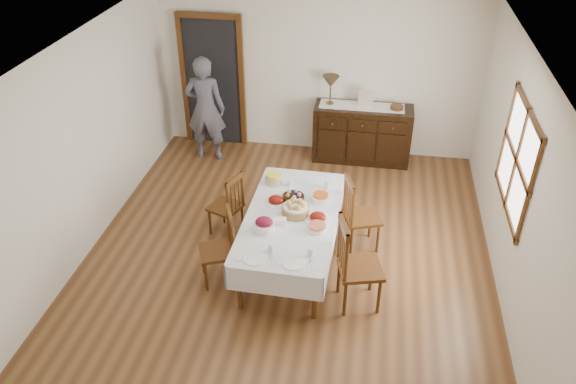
% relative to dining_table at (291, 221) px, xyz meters
% --- Properties ---
extents(ground, '(6.00, 6.00, 0.00)m').
position_rel_dining_table_xyz_m(ground, '(-0.06, 0.02, -0.62)').
color(ground, brown).
extents(room_shell, '(5.02, 6.02, 2.65)m').
position_rel_dining_table_xyz_m(room_shell, '(-0.20, 0.44, 1.02)').
color(room_shell, white).
rests_on(room_shell, ground).
extents(dining_table, '(1.10, 2.09, 0.71)m').
position_rel_dining_table_xyz_m(dining_table, '(0.00, 0.00, 0.00)').
color(dining_table, white).
rests_on(dining_table, ground).
extents(chair_left_near, '(0.52, 0.52, 0.94)m').
position_rel_dining_table_xyz_m(chair_left_near, '(-0.75, -0.43, -0.15)').
color(chair_left_near, '#4D290E').
rests_on(chair_left_near, ground).
extents(chair_left_far, '(0.48, 0.48, 0.90)m').
position_rel_dining_table_xyz_m(chair_left_far, '(-0.90, 0.45, -0.17)').
color(chair_left_far, '#4D290E').
rests_on(chair_left_far, ground).
extents(chair_right_near, '(0.57, 0.57, 1.11)m').
position_rel_dining_table_xyz_m(chair_right_near, '(0.79, -0.58, -0.06)').
color(chair_right_near, '#4D290E').
rests_on(chair_right_near, ground).
extents(chair_right_far, '(0.53, 0.53, 1.01)m').
position_rel_dining_table_xyz_m(chair_right_far, '(0.77, 0.45, -0.11)').
color(chair_right_far, '#4D290E').
rests_on(chair_right_far, ground).
extents(sideboard, '(1.52, 0.55, 0.91)m').
position_rel_dining_table_xyz_m(sideboard, '(0.69, 2.74, -0.17)').
color(sideboard, black).
rests_on(sideboard, ground).
extents(person, '(0.58, 0.39, 1.81)m').
position_rel_dining_table_xyz_m(person, '(-1.74, 2.42, 0.28)').
color(person, '#504F5B').
rests_on(person, ground).
extents(bread_basket, '(0.32, 0.32, 0.18)m').
position_rel_dining_table_xyz_m(bread_basket, '(0.04, 0.03, 0.16)').
color(bread_basket, olive).
rests_on(bread_basket, dining_table).
extents(egg_basket, '(0.27, 0.27, 0.11)m').
position_rel_dining_table_xyz_m(egg_basket, '(-0.03, 0.32, 0.12)').
color(egg_basket, black).
rests_on(egg_basket, dining_table).
extents(ham_platter_a, '(0.28, 0.28, 0.11)m').
position_rel_dining_table_xyz_m(ham_platter_a, '(-0.22, 0.23, 0.12)').
color(ham_platter_a, white).
rests_on(ham_platter_a, dining_table).
extents(ham_platter_b, '(0.32, 0.32, 0.11)m').
position_rel_dining_table_xyz_m(ham_platter_b, '(0.32, -0.04, 0.12)').
color(ham_platter_b, white).
rests_on(ham_platter_b, dining_table).
extents(beet_bowl, '(0.24, 0.24, 0.16)m').
position_rel_dining_table_xyz_m(beet_bowl, '(-0.26, -0.33, 0.16)').
color(beet_bowl, white).
rests_on(beet_bowl, dining_table).
extents(carrot_bowl, '(0.24, 0.24, 0.09)m').
position_rel_dining_table_xyz_m(carrot_bowl, '(0.30, 0.37, 0.13)').
color(carrot_bowl, white).
rests_on(carrot_bowl, dining_table).
extents(pineapple_bowl, '(0.22, 0.22, 0.13)m').
position_rel_dining_table_xyz_m(pineapple_bowl, '(-0.33, 0.67, 0.15)').
color(pineapple_bowl, tan).
rests_on(pineapple_bowl, dining_table).
extents(casserole_dish, '(0.22, 0.22, 0.07)m').
position_rel_dining_table_xyz_m(casserole_dish, '(0.33, -0.24, 0.12)').
color(casserole_dish, white).
rests_on(casserole_dish, dining_table).
extents(butter_dish, '(0.14, 0.09, 0.07)m').
position_rel_dining_table_xyz_m(butter_dish, '(-0.10, -0.19, 0.12)').
color(butter_dish, white).
rests_on(butter_dish, dining_table).
extents(setting_left, '(0.42, 0.31, 0.10)m').
position_rel_dining_table_xyz_m(setting_left, '(-0.21, -0.79, 0.11)').
color(setting_left, white).
rests_on(setting_left, dining_table).
extents(setting_right, '(0.42, 0.31, 0.10)m').
position_rel_dining_table_xyz_m(setting_right, '(0.21, -0.80, 0.11)').
color(setting_right, white).
rests_on(setting_right, dining_table).
extents(glass_far_a, '(0.07, 0.07, 0.09)m').
position_rel_dining_table_xyz_m(glass_far_a, '(-0.12, 0.63, 0.13)').
color(glass_far_a, white).
rests_on(glass_far_a, dining_table).
extents(glass_far_b, '(0.06, 0.06, 0.10)m').
position_rel_dining_table_xyz_m(glass_far_b, '(0.35, 0.65, 0.14)').
color(glass_far_b, white).
rests_on(glass_far_b, dining_table).
extents(runner, '(1.30, 0.35, 0.01)m').
position_rel_dining_table_xyz_m(runner, '(0.66, 2.77, 0.29)').
color(runner, white).
rests_on(runner, sideboard).
extents(table_lamp, '(0.26, 0.26, 0.46)m').
position_rel_dining_table_xyz_m(table_lamp, '(0.16, 2.77, 0.64)').
color(table_lamp, brown).
rests_on(table_lamp, sideboard).
extents(picture_frame, '(0.22, 0.08, 0.28)m').
position_rel_dining_table_xyz_m(picture_frame, '(0.71, 2.71, 0.43)').
color(picture_frame, '#CEAF9A').
rests_on(picture_frame, sideboard).
extents(deco_bowl, '(0.20, 0.20, 0.06)m').
position_rel_dining_table_xyz_m(deco_bowl, '(1.19, 2.74, 0.32)').
color(deco_bowl, '#4D290E').
rests_on(deco_bowl, sideboard).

